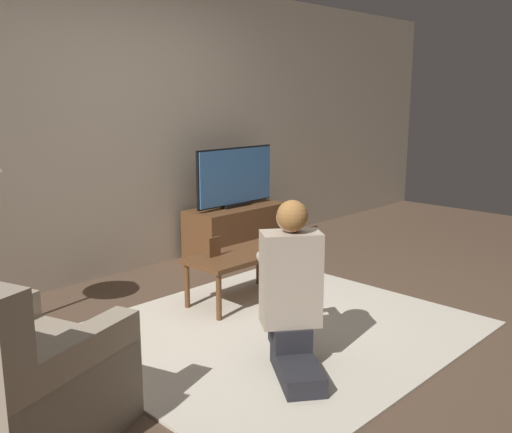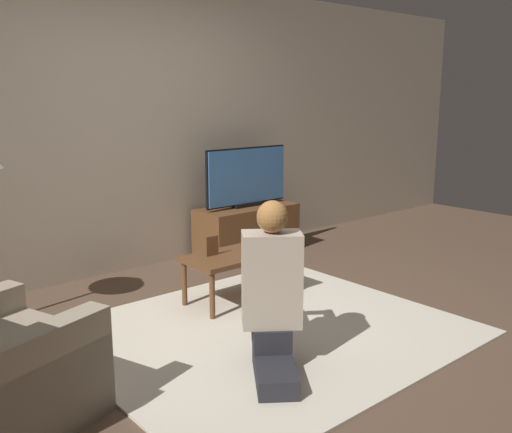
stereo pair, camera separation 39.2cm
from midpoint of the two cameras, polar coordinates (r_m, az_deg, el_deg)
The scene contains 8 objects.
ground_plane at distance 3.95m, azimuth 4.03°, elevation -11.53°, with size 10.00×10.00×0.00m, color brown.
wall_back at distance 5.18m, azimuth -11.08°, elevation 8.74°, with size 10.00×0.06×2.60m.
rug at distance 3.95m, azimuth 4.03°, elevation -11.42°, with size 2.44×2.14×0.02m.
tv_stand at distance 5.74m, azimuth 1.06°, elevation -1.40°, with size 1.04×0.45×0.49m.
tv at distance 5.64m, azimuth 1.05°, elevation 3.98°, with size 0.98×0.08×0.59m.
coffee_table at distance 4.38m, azimuth 0.81°, elevation -4.27°, with size 0.85×0.43×0.39m.
person_kneeling at distance 3.30m, azimuth 5.05°, elevation -7.39°, with size 0.70×0.82×0.99m.
picture_frame at distance 4.28m, azimuth -1.80°, elevation -2.99°, with size 0.11×0.01×0.15m.
Camera 2 is at (-2.42, -2.70, 1.58)m, focal length 40.00 mm.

